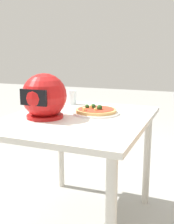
{
  "coord_description": "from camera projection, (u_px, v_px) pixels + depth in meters",
  "views": [
    {
      "loc": [
        -0.66,
        1.47,
        1.1
      ],
      "look_at": [
        -0.04,
        -0.06,
        0.75
      ],
      "focal_mm": 43.86,
      "sensor_mm": 36.0,
      "label": 1
    }
  ],
  "objects": [
    {
      "name": "drinking_glass",
      "position": [
        72.0,
        97.0,
        2.05
      ],
      "size": [
        0.07,
        0.07,
        0.1
      ],
      "primitive_type": "cylinder",
      "color": "silver",
      "rests_on": "dining_table"
    },
    {
      "name": "dining_table",
      "position": [
        78.0,
        132.0,
        1.67
      ],
      "size": [
        0.83,
        1.01,
        0.73
      ],
      "color": "beige",
      "rests_on": "ground"
    },
    {
      "name": "pizza",
      "position": [
        96.0,
        110.0,
        1.72
      ],
      "size": [
        0.26,
        0.26,
        0.05
      ],
      "color": "tan",
      "rests_on": "pizza_plate"
    },
    {
      "name": "pizza_plate",
      "position": [
        96.0,
        113.0,
        1.73
      ],
      "size": [
        0.29,
        0.29,
        0.01
      ],
      "primitive_type": "cylinder",
      "color": "white",
      "rests_on": "dining_table"
    },
    {
      "name": "motorcycle_helmet",
      "position": [
        44.0,
        97.0,
        1.59
      ],
      "size": [
        0.26,
        0.26,
        0.26
      ],
      "color": "#B21414",
      "rests_on": "dining_table"
    }
  ]
}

